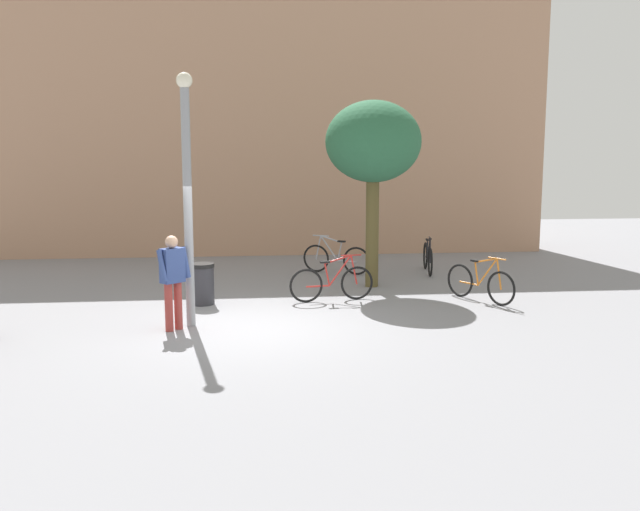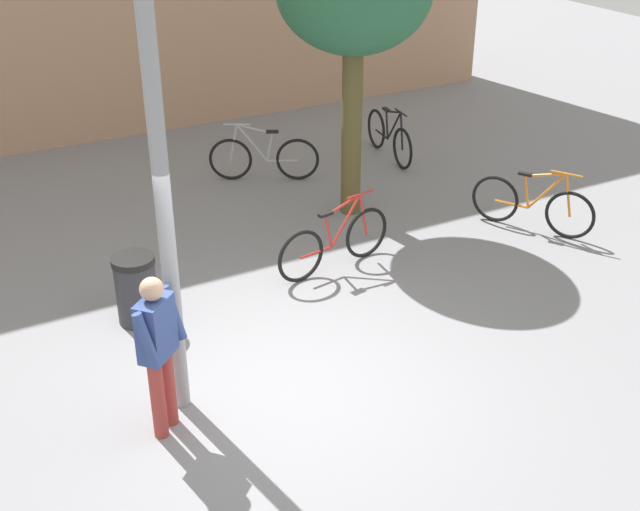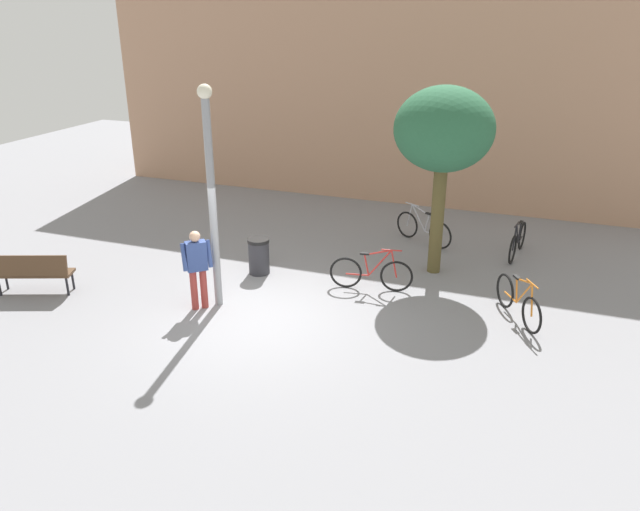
% 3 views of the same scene
% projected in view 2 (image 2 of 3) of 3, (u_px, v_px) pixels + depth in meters
% --- Properties ---
extents(ground_plane, '(36.00, 36.00, 0.00)m').
position_uv_depth(ground_plane, '(286.00, 389.00, 8.49)').
color(ground_plane, gray).
extents(lamppost, '(0.28, 0.28, 4.44)m').
position_uv_depth(lamppost, '(161.00, 176.00, 7.13)').
color(lamppost, gray).
rests_on(lamppost, ground_plane).
extents(person_by_lamppost, '(0.59, 0.57, 1.67)m').
position_uv_depth(person_by_lamppost, '(158.00, 345.00, 7.48)').
color(person_by_lamppost, '#9E3833').
rests_on(person_by_lamppost, ground_plane).
extents(bicycle_orange, '(0.96, 1.59, 0.97)m').
position_uv_depth(bicycle_orange, '(533.00, 205.00, 11.69)').
color(bicycle_orange, black).
rests_on(bicycle_orange, ground_plane).
extents(bicycle_black, '(0.31, 1.80, 0.97)m').
position_uv_depth(bicycle_black, '(389.00, 137.00, 14.26)').
color(bicycle_black, black).
rests_on(bicycle_black, ground_plane).
extents(bicycle_silver, '(1.61, 0.91, 0.97)m').
position_uv_depth(bicycle_silver, '(263.00, 158.00, 13.37)').
color(bicycle_silver, black).
rests_on(bicycle_silver, ground_plane).
extents(bicycle_red, '(1.79, 0.35, 0.97)m').
position_uv_depth(bicycle_red, '(335.00, 242.00, 10.64)').
color(bicycle_red, black).
rests_on(bicycle_red, ground_plane).
extents(trash_bin, '(0.50, 0.50, 0.84)m').
position_uv_depth(trash_bin, '(136.00, 289.00, 9.47)').
color(trash_bin, '#2D2D33').
rests_on(trash_bin, ground_plane).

